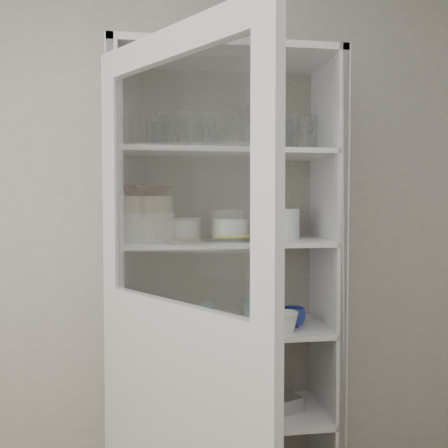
# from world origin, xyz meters

# --- Properties ---
(wall_back) EXTENTS (3.60, 0.02, 2.60)m
(wall_back) POSITION_xyz_m (0.00, 1.50, 1.30)
(wall_back) COLOR #B3B0AB
(wall_back) RESTS_ON ground
(pantry_cabinet) EXTENTS (1.00, 0.45, 2.10)m
(pantry_cabinet) POSITION_xyz_m (0.20, 1.34, 0.94)
(pantry_cabinet) COLOR silver
(pantry_cabinet) RESTS_ON floor
(cupboard_door) EXTENTS (0.54, 0.77, 2.00)m
(cupboard_door) POSITION_xyz_m (-0.05, 0.68, 0.87)
(cupboard_door) COLOR silver
(cupboard_door) RESTS_ON floor
(tumbler_0) EXTENTS (0.08, 0.08, 0.13)m
(tumbler_0) POSITION_xyz_m (-0.07, 1.16, 1.73)
(tumbler_0) COLOR silver
(tumbler_0) RESTS_ON shelf_glass
(tumbler_1) EXTENTS (0.10, 0.10, 0.14)m
(tumbler_1) POSITION_xyz_m (0.01, 1.13, 1.73)
(tumbler_1) COLOR silver
(tumbler_1) RESTS_ON shelf_glass
(tumbler_2) EXTENTS (0.07, 0.07, 0.13)m
(tumbler_2) POSITION_xyz_m (0.05, 1.16, 1.72)
(tumbler_2) COLOR silver
(tumbler_2) RESTS_ON shelf_glass
(tumbler_3) EXTENTS (0.08, 0.08, 0.13)m
(tumbler_3) POSITION_xyz_m (0.06, 1.12, 1.73)
(tumbler_3) COLOR silver
(tumbler_3) RESTS_ON shelf_glass
(tumbler_4) EXTENTS (0.08, 0.08, 0.13)m
(tumbler_4) POSITION_xyz_m (0.45, 1.15, 1.72)
(tumbler_4) COLOR silver
(tumbler_4) RESTS_ON shelf_glass
(tumbler_5) EXTENTS (0.09, 0.09, 0.15)m
(tumbler_5) POSITION_xyz_m (0.46, 1.17, 1.74)
(tumbler_5) COLOR silver
(tumbler_5) RESTS_ON shelf_glass
(tumbler_6) EXTENTS (0.09, 0.09, 0.15)m
(tumbler_6) POSITION_xyz_m (0.55, 1.14, 1.73)
(tumbler_6) COLOR silver
(tumbler_6) RESTS_ON shelf_glass
(tumbler_7) EXTENTS (0.06, 0.06, 0.13)m
(tumbler_7) POSITION_xyz_m (-0.09, 1.27, 1.72)
(tumbler_7) COLOR silver
(tumbler_7) RESTS_ON shelf_glass
(tumbler_8) EXTENTS (0.08, 0.08, 0.13)m
(tumbler_8) POSITION_xyz_m (-0.12, 1.29, 1.73)
(tumbler_8) COLOR silver
(tumbler_8) RESTS_ON shelf_glass
(tumbler_9) EXTENTS (0.08, 0.08, 0.15)m
(tumbler_9) POSITION_xyz_m (0.16, 1.27, 1.73)
(tumbler_9) COLOR silver
(tumbler_9) RESTS_ON shelf_glass
(tumbler_10) EXTENTS (0.08, 0.08, 0.12)m
(tumbler_10) POSITION_xyz_m (0.14, 1.29, 1.72)
(tumbler_10) COLOR silver
(tumbler_10) RESTS_ON shelf_glass
(tumbler_11) EXTENTS (0.09, 0.09, 0.15)m
(tumbler_11) POSITION_xyz_m (0.44, 1.26, 1.74)
(tumbler_11) COLOR silver
(tumbler_11) RESTS_ON shelf_glass
(goblet_0) EXTENTS (0.08, 0.08, 0.18)m
(goblet_0) POSITION_xyz_m (-0.00, 1.39, 1.75)
(goblet_0) COLOR silver
(goblet_0) RESTS_ON shelf_glass
(goblet_1) EXTENTS (0.08, 0.08, 0.19)m
(goblet_1) POSITION_xyz_m (0.23, 1.35, 1.76)
(goblet_1) COLOR silver
(goblet_1) RESTS_ON shelf_glass
(goblet_2) EXTENTS (0.07, 0.07, 0.16)m
(goblet_2) POSITION_xyz_m (0.44, 1.36, 1.74)
(goblet_2) COLOR silver
(goblet_2) RESTS_ON shelf_glass
(goblet_3) EXTENTS (0.08, 0.08, 0.18)m
(goblet_3) POSITION_xyz_m (0.61, 1.37, 1.75)
(goblet_3) COLOR silver
(goblet_3) RESTS_ON shelf_glass
(plate_stack_front) EXTENTS (0.24, 0.24, 0.13)m
(plate_stack_front) POSITION_xyz_m (-0.15, 1.24, 1.32)
(plate_stack_front) COLOR white
(plate_stack_front) RESTS_ON shelf_plates
(plate_stack_back) EXTENTS (0.21, 0.21, 0.10)m
(plate_stack_back) POSITION_xyz_m (0.01, 1.42, 1.31)
(plate_stack_back) COLOR white
(plate_stack_back) RESTS_ON shelf_plates
(cream_bowl) EXTENTS (0.28, 0.28, 0.07)m
(cream_bowl) POSITION_xyz_m (-0.15, 1.24, 1.42)
(cream_bowl) COLOR beige
(cream_bowl) RESTS_ON plate_stack_front
(terracotta_bowl) EXTENTS (0.27, 0.27, 0.05)m
(terracotta_bowl) POSITION_xyz_m (-0.15, 1.24, 1.48)
(terracotta_bowl) COLOR brown
(terracotta_bowl) RESTS_ON cream_bowl
(glass_platter) EXTENTS (0.34, 0.34, 0.02)m
(glass_platter) POSITION_xyz_m (0.23, 1.24, 1.27)
(glass_platter) COLOR silver
(glass_platter) RESTS_ON shelf_plates
(yellow_trivet) EXTENTS (0.17, 0.17, 0.01)m
(yellow_trivet) POSITION_xyz_m (0.23, 1.24, 1.28)
(yellow_trivet) COLOR yellow
(yellow_trivet) RESTS_ON glass_platter
(white_ramekin) EXTENTS (0.20, 0.20, 0.07)m
(white_ramekin) POSITION_xyz_m (0.23, 1.24, 1.32)
(white_ramekin) COLOR white
(white_ramekin) RESTS_ON yellow_trivet
(grey_bowl_stack) EXTENTS (0.15, 0.15, 0.14)m
(grey_bowl_stack) POSITION_xyz_m (0.48, 1.29, 1.33)
(grey_bowl_stack) COLOR silver
(grey_bowl_stack) RESTS_ON shelf_plates
(mug_blue) EXTENTS (0.13, 0.13, 0.09)m
(mug_blue) POSITION_xyz_m (0.51, 1.23, 0.91)
(mug_blue) COLOR navy
(mug_blue) RESTS_ON shelf_mugs
(mug_teal) EXTENTS (0.15, 0.15, 0.11)m
(mug_teal) POSITION_xyz_m (0.35, 1.34, 0.91)
(mug_teal) COLOR #177E6F
(mug_teal) RESTS_ON shelf_mugs
(mug_white) EXTENTS (0.11, 0.11, 0.09)m
(mug_white) POSITION_xyz_m (0.46, 1.14, 0.91)
(mug_white) COLOR white
(mug_white) RESTS_ON shelf_mugs
(teal_jar) EXTENTS (0.08, 0.08, 0.10)m
(teal_jar) POSITION_xyz_m (0.12, 1.30, 0.91)
(teal_jar) COLOR #177E6F
(teal_jar) RESTS_ON shelf_mugs
(measuring_cups) EXTENTS (0.10, 0.10, 0.04)m
(measuring_cups) POSITION_xyz_m (-0.00, 1.23, 0.88)
(measuring_cups) COLOR silver
(measuring_cups) RESTS_ON shelf_mugs
(white_canister) EXTENTS (0.14, 0.14, 0.13)m
(white_canister) POSITION_xyz_m (-0.21, 1.30, 0.92)
(white_canister) COLOR white
(white_canister) RESTS_ON shelf_mugs
(cream_dish) EXTENTS (0.31, 0.31, 0.08)m
(cream_dish) POSITION_xyz_m (-0.07, 1.28, 0.50)
(cream_dish) COLOR beige
(cream_dish) RESTS_ON shelf_bot
(tin_box) EXTENTS (0.26, 0.23, 0.07)m
(tin_box) POSITION_xyz_m (0.44, 1.25, 0.49)
(tin_box) COLOR #B0B0B0
(tin_box) RESTS_ON shelf_bot
(tumbler_12) EXTENTS (0.07, 0.07, 0.14)m
(tumbler_12) POSITION_xyz_m (0.30, 1.20, 1.73)
(tumbler_12) COLOR silver
(tumbler_12) RESTS_ON shelf_glass
(tumbler_13) EXTENTS (0.07, 0.07, 0.15)m
(tumbler_13) POSITION_xyz_m (0.13, 1.12, 1.73)
(tumbler_13) COLOR silver
(tumbler_13) RESTS_ON shelf_glass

